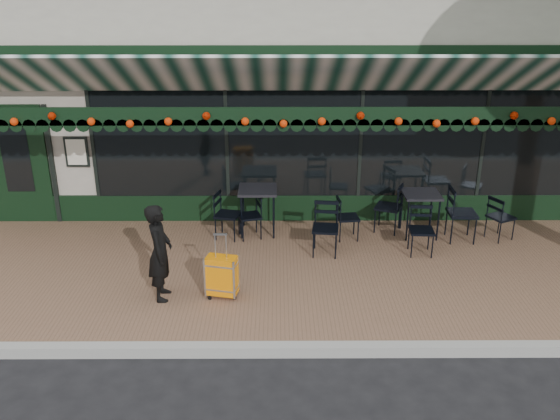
{
  "coord_description": "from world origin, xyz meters",
  "views": [
    {
      "loc": [
        -0.1,
        -6.34,
        4.43
      ],
      "look_at": [
        -0.06,
        1.6,
        1.3
      ],
      "focal_mm": 38.0,
      "sensor_mm": 36.0,
      "label": 1
    }
  ],
  "objects_px": {
    "chair_b_left": "(250,216)",
    "chair_b_front": "(325,229)",
    "chair_a_extra": "(501,217)",
    "suitcase": "(222,276)",
    "chair_solo": "(228,215)",
    "cafe_table_a": "(421,197)",
    "chair_a_left": "(388,208)",
    "woman": "(160,252)",
    "chair_a_front": "(421,231)",
    "chair_a_right": "(462,214)",
    "chair_b_right": "(348,218)",
    "cafe_table_b": "(258,193)"
  },
  "relations": [
    {
      "from": "chair_b_left",
      "to": "chair_b_front",
      "type": "distance_m",
      "value": 1.44
    },
    {
      "from": "chair_a_extra",
      "to": "chair_b_front",
      "type": "height_order",
      "value": "chair_b_front"
    },
    {
      "from": "suitcase",
      "to": "chair_b_left",
      "type": "relative_size",
      "value": 1.25
    },
    {
      "from": "chair_b_left",
      "to": "chair_solo",
      "type": "height_order",
      "value": "chair_solo"
    },
    {
      "from": "cafe_table_a",
      "to": "chair_a_left",
      "type": "relative_size",
      "value": 0.88
    },
    {
      "from": "woman",
      "to": "chair_a_front",
      "type": "bearing_deg",
      "value": -73.72
    },
    {
      "from": "chair_a_right",
      "to": "chair_b_right",
      "type": "relative_size",
      "value": 1.25
    },
    {
      "from": "chair_a_extra",
      "to": "woman",
      "type": "bearing_deg",
      "value": 83.15
    },
    {
      "from": "chair_a_extra",
      "to": "cafe_table_a",
      "type": "bearing_deg",
      "value": 55.47
    },
    {
      "from": "cafe_table_b",
      "to": "chair_b_front",
      "type": "relative_size",
      "value": 0.94
    },
    {
      "from": "chair_a_extra",
      "to": "chair_b_right",
      "type": "distance_m",
      "value": 2.66
    },
    {
      "from": "cafe_table_b",
      "to": "chair_a_front",
      "type": "relative_size",
      "value": 1.02
    },
    {
      "from": "chair_a_front",
      "to": "chair_solo",
      "type": "xyz_separation_m",
      "value": [
        -3.22,
        0.67,
        0.01
      ]
    },
    {
      "from": "cafe_table_b",
      "to": "chair_b_front",
      "type": "height_order",
      "value": "chair_b_front"
    },
    {
      "from": "chair_a_left",
      "to": "cafe_table_a",
      "type": "bearing_deg",
      "value": 94.48
    },
    {
      "from": "cafe_table_a",
      "to": "chair_a_left",
      "type": "xyz_separation_m",
      "value": [
        -0.53,
        0.17,
        -0.26
      ]
    },
    {
      "from": "chair_solo",
      "to": "chair_a_right",
      "type": "bearing_deg",
      "value": -78.01
    },
    {
      "from": "chair_a_extra",
      "to": "chair_b_front",
      "type": "relative_size",
      "value": 0.89
    },
    {
      "from": "chair_a_left",
      "to": "suitcase",
      "type": "bearing_deg",
      "value": -27.15
    },
    {
      "from": "woman",
      "to": "chair_a_left",
      "type": "relative_size",
      "value": 1.58
    },
    {
      "from": "woman",
      "to": "chair_b_front",
      "type": "relative_size",
      "value": 1.6
    },
    {
      "from": "cafe_table_a",
      "to": "chair_solo",
      "type": "xyz_separation_m",
      "value": [
        -3.37,
        -0.11,
        -0.29
      ]
    },
    {
      "from": "woman",
      "to": "chair_b_front",
      "type": "height_order",
      "value": "woman"
    },
    {
      "from": "chair_a_right",
      "to": "chair_b_right",
      "type": "height_order",
      "value": "chair_a_right"
    },
    {
      "from": "suitcase",
      "to": "chair_a_front",
      "type": "height_order",
      "value": "suitcase"
    },
    {
      "from": "chair_b_right",
      "to": "chair_solo",
      "type": "distance_m",
      "value": 2.08
    },
    {
      "from": "suitcase",
      "to": "chair_solo",
      "type": "relative_size",
      "value": 1.17
    },
    {
      "from": "chair_a_left",
      "to": "chair_b_right",
      "type": "relative_size",
      "value": 1.15
    },
    {
      "from": "chair_b_left",
      "to": "chair_solo",
      "type": "distance_m",
      "value": 0.38
    },
    {
      "from": "chair_a_left",
      "to": "chair_solo",
      "type": "height_order",
      "value": "chair_a_left"
    },
    {
      "from": "cafe_table_b",
      "to": "chair_b_right",
      "type": "relative_size",
      "value": 1.07
    },
    {
      "from": "chair_b_front",
      "to": "chair_a_left",
      "type": "bearing_deg",
      "value": 45.88
    },
    {
      "from": "cafe_table_a",
      "to": "suitcase",
      "type": "bearing_deg",
      "value": -146.38
    },
    {
      "from": "cafe_table_a",
      "to": "chair_b_front",
      "type": "xyz_separation_m",
      "value": [
        -1.72,
        -0.78,
        -0.26
      ]
    },
    {
      "from": "chair_a_right",
      "to": "chair_solo",
      "type": "bearing_deg",
      "value": 90.06
    },
    {
      "from": "chair_b_left",
      "to": "chair_b_right",
      "type": "relative_size",
      "value": 1.01
    },
    {
      "from": "chair_a_extra",
      "to": "suitcase",
      "type": "bearing_deg",
      "value": 86.35
    },
    {
      "from": "chair_a_extra",
      "to": "chair_b_left",
      "type": "bearing_deg",
      "value": 62.02
    },
    {
      "from": "chair_a_extra",
      "to": "chair_solo",
      "type": "height_order",
      "value": "chair_solo"
    },
    {
      "from": "chair_a_left",
      "to": "chair_a_front",
      "type": "height_order",
      "value": "chair_a_left"
    },
    {
      "from": "chair_a_left",
      "to": "chair_b_right",
      "type": "xyz_separation_m",
      "value": [
        -0.76,
        -0.34,
        -0.06
      ]
    },
    {
      "from": "chair_b_right",
      "to": "suitcase",
      "type": "bearing_deg",
      "value": 129.2
    },
    {
      "from": "cafe_table_a",
      "to": "chair_a_right",
      "type": "distance_m",
      "value": 0.74
    },
    {
      "from": "chair_b_right",
      "to": "chair_solo",
      "type": "height_order",
      "value": "chair_solo"
    },
    {
      "from": "woman",
      "to": "chair_b_right",
      "type": "xyz_separation_m",
      "value": [
        2.86,
        2.03,
        -0.32
      ]
    },
    {
      "from": "chair_b_left",
      "to": "chair_a_left",
      "type": "bearing_deg",
      "value": 80.11
    },
    {
      "from": "chair_a_left",
      "to": "chair_a_front",
      "type": "relative_size",
      "value": 1.1
    },
    {
      "from": "chair_b_left",
      "to": "chair_b_front",
      "type": "xyz_separation_m",
      "value": [
        1.27,
        -0.68,
        0.05
      ]
    },
    {
      "from": "cafe_table_a",
      "to": "chair_b_front",
      "type": "relative_size",
      "value": 0.89
    },
    {
      "from": "chair_a_left",
      "to": "chair_b_right",
      "type": "distance_m",
      "value": 0.83
    }
  ]
}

